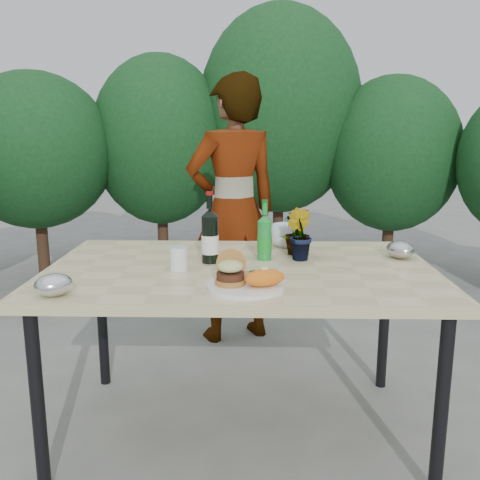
{
  "coord_description": "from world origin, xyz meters",
  "views": [
    {
      "loc": [
        0.05,
        -2.15,
        1.33
      ],
      "look_at": [
        0.0,
        -0.08,
        0.88
      ],
      "focal_mm": 40.0,
      "sensor_mm": 36.0,
      "label": 1
    }
  ],
  "objects_px": {
    "patio_table": "(240,280)",
    "person": "(233,211)",
    "dinner_plate": "(246,286)",
    "wine_bottle": "(210,237)"
  },
  "relations": [
    {
      "from": "person",
      "to": "patio_table",
      "type": "bearing_deg",
      "value": 69.0
    },
    {
      "from": "dinner_plate",
      "to": "person",
      "type": "height_order",
      "value": "person"
    },
    {
      "from": "dinner_plate",
      "to": "wine_bottle",
      "type": "distance_m",
      "value": 0.41
    },
    {
      "from": "wine_bottle",
      "to": "person",
      "type": "relative_size",
      "value": 0.19
    },
    {
      "from": "patio_table",
      "to": "person",
      "type": "height_order",
      "value": "person"
    },
    {
      "from": "patio_table",
      "to": "person",
      "type": "relative_size",
      "value": 0.98
    },
    {
      "from": "person",
      "to": "dinner_plate",
      "type": "bearing_deg",
      "value": 69.24
    },
    {
      "from": "dinner_plate",
      "to": "person",
      "type": "relative_size",
      "value": 0.17
    },
    {
      "from": "wine_bottle",
      "to": "person",
      "type": "distance_m",
      "value": 1.01
    },
    {
      "from": "wine_bottle",
      "to": "patio_table",
      "type": "bearing_deg",
      "value": -20.81
    }
  ]
}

